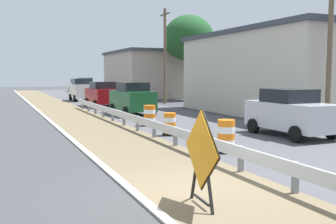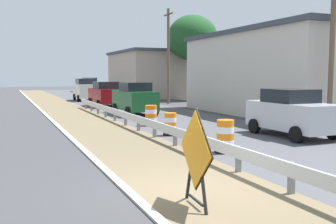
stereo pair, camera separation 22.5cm
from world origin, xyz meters
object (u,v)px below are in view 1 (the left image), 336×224
object	(u,v)px
car_trailing_near_lane	(85,86)
car_lead_far_lane	(82,90)
car_mid_far_lane	(291,113)
car_distant_a	(77,85)
car_lead_near_lane	(132,98)
traffic_barrel_nearest	(226,138)
car_trailing_far_lane	(103,94)
warning_sign_diamond	(201,153)
traffic_barrel_mid	(150,117)
utility_pole_mid	(165,55)
traffic_barrel_close	(170,125)
utility_pole_near	(330,38)

from	to	relation	value
car_trailing_near_lane	car_lead_far_lane	world-z (taller)	car_lead_far_lane
car_mid_far_lane	car_distant_a	distance (m)	46.78
car_lead_near_lane	car_mid_far_lane	distance (m)	11.65
traffic_barrel_nearest	car_trailing_far_lane	world-z (taller)	car_trailing_far_lane
warning_sign_diamond	car_lead_far_lane	bearing A→B (deg)	-92.11
traffic_barrel_mid	car_distant_a	size ratio (longest dim) A/B	0.24
car_trailing_far_lane	utility_pole_mid	distance (m)	6.76
car_trailing_near_lane	warning_sign_diamond	bearing A→B (deg)	-10.24
traffic_barrel_close	car_distant_a	world-z (taller)	car_distant_a
traffic_barrel_nearest	car_distant_a	world-z (taller)	car_distant_a
traffic_barrel_close	car_trailing_near_lane	world-z (taller)	car_trailing_near_lane
car_lead_near_lane	utility_pole_mid	world-z (taller)	utility_pole_mid
traffic_barrel_mid	car_trailing_far_lane	distance (m)	12.67
warning_sign_diamond	car_mid_far_lane	distance (m)	9.93
traffic_barrel_nearest	car_lead_far_lane	size ratio (longest dim) A/B	0.27
car_lead_far_lane	utility_pole_near	bearing A→B (deg)	-164.01
traffic_barrel_close	car_lead_far_lane	bearing A→B (deg)	87.47
car_lead_far_lane	warning_sign_diamond	bearing A→B (deg)	173.79
traffic_barrel_nearest	utility_pole_mid	bearing A→B (deg)	72.00
car_trailing_near_lane	utility_pole_mid	bearing A→B (deg)	6.31
traffic_barrel_nearest	car_trailing_far_lane	distance (m)	20.05
traffic_barrel_nearest	car_distant_a	xyz separation A→B (m)	(4.37, 48.68, 0.47)
car_mid_far_lane	utility_pole_mid	distance (m)	19.39
traffic_barrel_mid	car_lead_near_lane	bearing A→B (deg)	80.17
car_trailing_near_lane	car_trailing_far_lane	world-z (taller)	car_trailing_near_lane
car_mid_far_lane	car_trailing_far_lane	size ratio (longest dim) A/B	1.00
traffic_barrel_close	traffic_barrel_mid	size ratio (longest dim) A/B	0.93
traffic_barrel_mid	car_lead_near_lane	distance (m)	5.81
car_mid_far_lane	utility_pole_near	xyz separation A→B (m)	(3.07, 0.99, 3.28)
warning_sign_diamond	car_lead_near_lane	xyz separation A→B (m)	(4.44, 17.46, -0.01)
traffic_barrel_mid	car_mid_far_lane	distance (m)	6.96
car_distant_a	car_trailing_near_lane	bearing A→B (deg)	-3.33
car_lead_near_lane	utility_pole_near	distance (m)	12.43
car_mid_far_lane	car_trailing_far_lane	world-z (taller)	car_trailing_far_lane
utility_pole_near	car_lead_near_lane	bearing A→B (deg)	121.84
traffic_barrel_close	car_lead_near_lane	distance (m)	9.12
warning_sign_diamond	utility_pole_mid	distance (m)	27.36
car_trailing_far_lane	car_lead_near_lane	bearing A→B (deg)	179.33
car_trailing_near_lane	car_distant_a	size ratio (longest dim) A/B	1.08
car_distant_a	car_trailing_far_lane	bearing A→B (deg)	-7.69
car_distant_a	car_lead_far_lane	bearing A→B (deg)	-10.49
warning_sign_diamond	utility_pole_mid	world-z (taller)	utility_pole_mid
car_mid_far_lane	car_trailing_near_lane	bearing A→B (deg)	-179.54
warning_sign_diamond	traffic_barrel_close	size ratio (longest dim) A/B	2.03
traffic_barrel_nearest	car_trailing_near_lane	xyz separation A→B (m)	(4.07, 41.64, 0.58)
warning_sign_diamond	traffic_barrel_close	bearing A→B (deg)	-104.88
car_lead_near_lane	car_distant_a	size ratio (longest dim) A/B	0.95
car_lead_far_lane	car_lead_near_lane	bearing A→B (deg)	-177.76
traffic_barrel_nearest	car_trailing_far_lane	xyz separation A→B (m)	(0.94, 20.02, 0.51)
warning_sign_diamond	traffic_barrel_nearest	size ratio (longest dim) A/B	1.79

